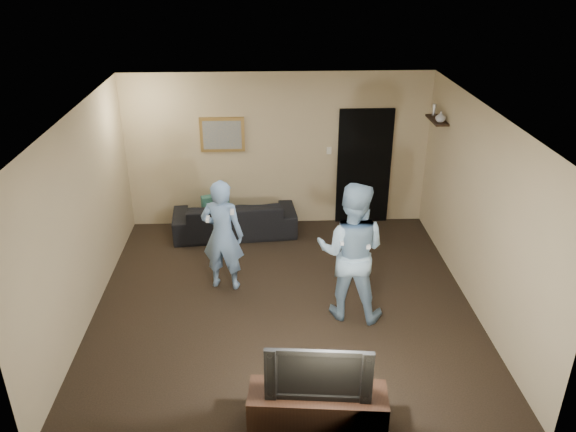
{
  "coord_description": "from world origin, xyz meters",
  "views": [
    {
      "loc": [
        -0.23,
        -6.34,
        4.32
      ],
      "look_at": [
        0.07,
        0.3,
        1.15
      ],
      "focal_mm": 35.0,
      "sensor_mm": 36.0,
      "label": 1
    }
  ],
  "objects_px": {
    "television": "(318,369)",
    "wii_player_left": "(223,235)",
    "sofa": "(235,218)",
    "wii_player_right": "(351,252)",
    "tv_console": "(317,411)"
  },
  "relations": [
    {
      "from": "sofa",
      "to": "tv_console",
      "type": "distance_m",
      "value": 4.43
    },
    {
      "from": "wii_player_left",
      "to": "wii_player_right",
      "type": "height_order",
      "value": "wii_player_right"
    },
    {
      "from": "television",
      "to": "wii_player_left",
      "type": "relative_size",
      "value": 0.62
    },
    {
      "from": "wii_player_left",
      "to": "wii_player_right",
      "type": "distance_m",
      "value": 1.81
    },
    {
      "from": "tv_console",
      "to": "wii_player_right",
      "type": "height_order",
      "value": "wii_player_right"
    },
    {
      "from": "wii_player_left",
      "to": "sofa",
      "type": "bearing_deg",
      "value": 87.17
    },
    {
      "from": "sofa",
      "to": "wii_player_left",
      "type": "height_order",
      "value": "wii_player_left"
    },
    {
      "from": "sofa",
      "to": "television",
      "type": "xyz_separation_m",
      "value": [
        0.98,
        -4.32,
        0.48
      ]
    },
    {
      "from": "sofa",
      "to": "television",
      "type": "relative_size",
      "value": 2.01
    },
    {
      "from": "television",
      "to": "wii_player_right",
      "type": "relative_size",
      "value": 0.54
    },
    {
      "from": "television",
      "to": "wii_player_right",
      "type": "bearing_deg",
      "value": 79.0
    },
    {
      "from": "television",
      "to": "wii_player_left",
      "type": "distance_m",
      "value": 2.91
    },
    {
      "from": "tv_console",
      "to": "wii_player_right",
      "type": "relative_size",
      "value": 0.73
    },
    {
      "from": "sofa",
      "to": "tv_console",
      "type": "height_order",
      "value": "sofa"
    },
    {
      "from": "television",
      "to": "wii_player_right",
      "type": "height_order",
      "value": "wii_player_right"
    }
  ]
}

